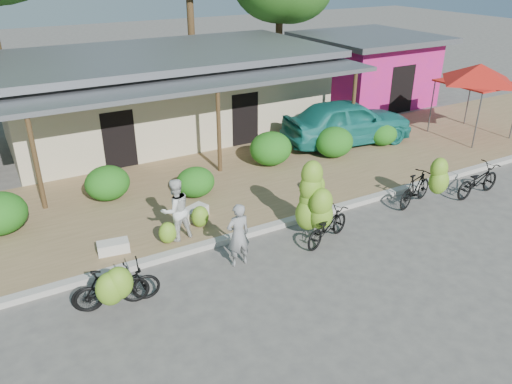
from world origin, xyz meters
TOP-DOWN VIEW (x-y plane):
  - ground at (0.00, 0.00)m, footprint 100.00×100.00m
  - sidewalk at (0.00, 5.00)m, footprint 60.00×6.00m
  - curb at (0.00, 2.00)m, footprint 60.00×0.25m
  - shop_main at (0.00, 10.93)m, footprint 13.00×8.50m
  - shop_pink at (10.50, 10.99)m, footprint 6.00×6.00m
  - hedge_1 at (-3.83, 5.79)m, footprint 1.31×1.18m
  - hedge_2 at (-1.48, 4.70)m, footprint 1.17×1.05m
  - hedge_3 at (1.78, 5.75)m, footprint 1.49×1.34m
  - hedge_4 at (4.15, 5.28)m, footprint 1.40×1.26m
  - hedge_5 at (6.52, 5.33)m, footprint 1.11×1.00m
  - red_canopy at (10.37, 4.50)m, footprint 3.50×3.50m
  - bike_far_left at (-4.93, 0.73)m, footprint 1.84×1.30m
  - bike_left at (-5.09, 0.69)m, footprint 1.65×1.24m
  - bike_center at (0.37, 1.03)m, footprint 1.81×1.40m
  - bike_right at (4.08, 1.02)m, footprint 1.78×1.36m
  - bike_far_right at (6.15, 0.72)m, footprint 1.91×0.77m
  - loose_banana_a at (-3.18, 2.52)m, footprint 0.46×0.39m
  - loose_banana_b at (-2.13, 2.89)m, footprint 0.48×0.41m
  - loose_banana_c at (1.76, 2.96)m, footprint 0.49×0.41m
  - sack_near at (-2.11, 3.43)m, footprint 0.94×0.69m
  - sack_far at (-4.51, 2.76)m, footprint 0.80×0.49m
  - vendor at (-2.00, 0.94)m, footprint 0.59×0.40m
  - bystander at (-2.90, 2.60)m, footprint 0.88×0.73m
  - teal_van at (5.47, 6.20)m, footprint 5.25×2.63m

SIDE VIEW (x-z plane):
  - ground at x=0.00m, z-range 0.00..0.00m
  - sidewalk at x=0.00m, z-range 0.00..0.12m
  - curb at x=0.00m, z-range 0.00..0.15m
  - sack_far at x=-4.51m, z-range 0.12..0.40m
  - sack_near at x=-2.11m, z-range 0.12..0.42m
  - loose_banana_a at x=-3.18m, z-range 0.12..0.69m
  - loose_banana_b at x=-2.13m, z-range 0.12..0.72m
  - loose_banana_c at x=1.76m, z-range 0.12..0.73m
  - bike_far_right at x=6.15m, z-range 0.00..0.98m
  - bike_far_left at x=-4.93m, z-range -0.12..1.21m
  - hedge_5 at x=6.52m, z-range 0.12..0.98m
  - bike_left at x=-5.09m, z-range -0.06..1.21m
  - hedge_2 at x=-1.48m, z-range 0.12..1.03m
  - hedge_1 at x=-3.83m, z-range 0.12..1.15m
  - hedge_4 at x=4.15m, z-range 0.12..1.21m
  - bike_right at x=4.08m, z-range -0.13..1.52m
  - hedge_3 at x=1.78m, z-range 0.12..1.28m
  - vendor at x=-2.00m, z-range 0.00..1.61m
  - bike_center at x=0.37m, z-range -0.23..1.88m
  - bystander at x=-2.90m, z-range 0.12..1.77m
  - teal_van at x=5.47m, z-range 0.12..1.84m
  - shop_pink at x=10.50m, z-range 0.05..3.30m
  - shop_main at x=0.00m, z-range 0.05..3.40m
  - red_canopy at x=10.37m, z-range 1.18..4.04m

